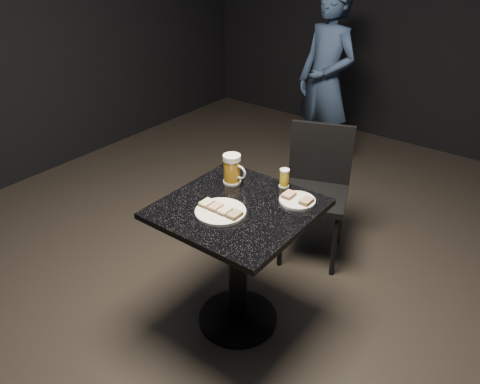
% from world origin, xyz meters
% --- Properties ---
extents(floor, '(6.00, 6.00, 0.00)m').
position_xyz_m(floor, '(0.00, 0.00, 0.00)').
color(floor, black).
rests_on(floor, ground).
extents(plate_large, '(0.24, 0.24, 0.01)m').
position_xyz_m(plate_large, '(-0.03, -0.10, 0.76)').
color(plate_large, white).
rests_on(plate_large, table).
extents(plate_small, '(0.18, 0.18, 0.01)m').
position_xyz_m(plate_small, '(0.21, 0.21, 0.76)').
color(plate_small, white).
rests_on(plate_small, table).
extents(patron, '(0.65, 0.52, 1.55)m').
position_xyz_m(patron, '(-0.60, 2.01, 0.78)').
color(patron, navy).
rests_on(patron, floor).
extents(table, '(0.70, 0.70, 0.75)m').
position_xyz_m(table, '(0.00, 0.00, 0.51)').
color(table, black).
rests_on(table, floor).
extents(beer_mug, '(0.14, 0.09, 0.16)m').
position_xyz_m(beer_mug, '(-0.17, 0.17, 0.83)').
color(beer_mug, silver).
rests_on(beer_mug, table).
extents(beer_tumbler, '(0.05, 0.05, 0.10)m').
position_xyz_m(beer_tumbler, '(0.07, 0.30, 0.80)').
color(beer_tumbler, silver).
rests_on(beer_tumbler, table).
extents(chair, '(0.51, 0.51, 0.87)m').
position_xyz_m(chair, '(-0.01, 0.84, 0.50)').
color(chair, black).
rests_on(chair, floor).
extents(canapes_on_plate_large, '(0.22, 0.07, 0.02)m').
position_xyz_m(canapes_on_plate_large, '(-0.03, -0.10, 0.77)').
color(canapes_on_plate_large, '#4C3521').
rests_on(canapes_on_plate_large, plate_large).
extents(canapes_on_plate_small, '(0.15, 0.07, 0.02)m').
position_xyz_m(canapes_on_plate_small, '(0.21, 0.21, 0.77)').
color(canapes_on_plate_small, '#4C3521').
rests_on(canapes_on_plate_small, plate_small).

